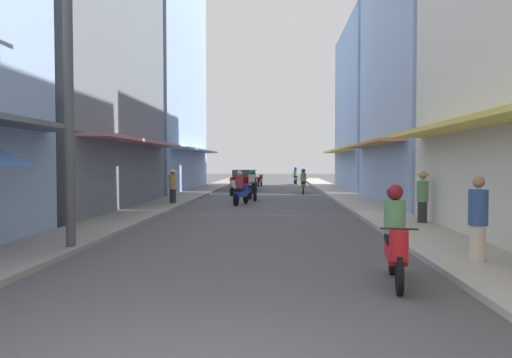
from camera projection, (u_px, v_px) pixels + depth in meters
ground_plane at (266, 198)px, 25.04m from camera, size 112.30×112.30×0.00m
sidewalk_left at (186, 196)px, 25.27m from camera, size 1.89×59.05×0.12m
sidewalk_right at (347, 197)px, 24.81m from camera, size 1.89×59.05×0.12m
building_left_far at (148, 69)px, 31.43m from camera, size 7.05×13.38×16.98m
building_right_mid at (446, 49)px, 20.80m from camera, size 7.05×10.33×14.39m
building_right_far at (386, 108)px, 32.32m from camera, size 7.05×11.02×11.71m
motorbike_maroon at (260, 180)px, 37.13m from camera, size 0.57×1.80×0.96m
motorbike_blue at (241, 190)px, 20.66m from camera, size 0.70×1.76×1.58m
motorbike_red at (395, 239)px, 7.18m from camera, size 0.58×1.80×1.58m
motorbike_orange at (303, 183)px, 28.19m from camera, size 0.55×1.81×1.58m
motorbike_silver at (295, 177)px, 40.20m from camera, size 0.55×1.81×1.58m
motorbike_black at (252, 187)px, 23.20m from camera, size 0.67×1.77×1.58m
motorbike_white at (236, 187)px, 26.61m from camera, size 0.70×1.76×0.96m
parked_car at (245, 180)px, 32.16m from camera, size 1.88×4.15×1.45m
pedestrian_crossing at (422, 195)px, 13.64m from camera, size 0.44×0.44×1.71m
pedestrian_far at (478, 222)px, 8.31m from camera, size 0.34×0.34×1.68m
pedestrian_foreground at (173, 185)px, 20.33m from camera, size 0.44×0.44×1.69m
utility_pole at (69, 94)px, 9.67m from camera, size 0.20×1.20×6.68m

